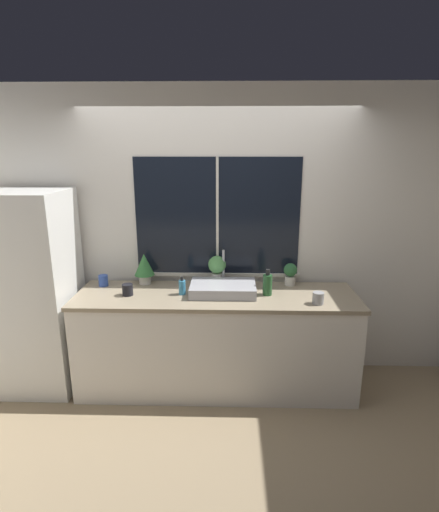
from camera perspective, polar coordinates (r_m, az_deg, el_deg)
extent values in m
plane|color=#937F60|center=(3.67, -0.65, -20.74)|extent=(14.00, 14.00, 0.00)
cube|color=silver|center=(3.79, -0.28, 3.03)|extent=(8.00, 0.06, 2.70)
cube|color=black|center=(3.72, -0.30, 5.60)|extent=(1.53, 0.01, 1.09)
cube|color=silver|center=(3.72, -0.31, 5.59)|extent=(0.02, 0.01, 1.09)
cube|color=silver|center=(3.85, -0.29, -2.65)|extent=(1.59, 0.04, 0.03)
cube|color=silver|center=(5.13, -26.61, 4.67)|extent=(0.06, 7.00, 2.70)
cube|color=silver|center=(5.03, 27.26, 4.39)|extent=(0.06, 7.00, 2.70)
cube|color=white|center=(3.72, -0.47, -12.25)|extent=(2.46, 0.67, 0.87)
cube|color=gray|center=(3.54, -0.48, -5.75)|extent=(2.48, 0.70, 0.03)
cube|color=silver|center=(3.96, -25.22, -4.70)|extent=(0.73, 0.65, 1.81)
cube|color=#ADADB2|center=(3.54, 0.49, -4.66)|extent=(0.57, 0.38, 0.09)
cylinder|color=#B7B7BC|center=(3.75, 0.55, -3.95)|extent=(0.04, 0.04, 0.03)
cylinder|color=#B7B7BC|center=(3.70, 0.56, -1.46)|extent=(0.02, 0.02, 0.31)
cylinder|color=silver|center=(3.85, -10.60, -3.27)|extent=(0.11, 0.11, 0.09)
cone|color=#387A3D|center=(3.80, -10.71, -1.19)|extent=(0.19, 0.19, 0.20)
cylinder|color=silver|center=(3.76, -0.38, -3.25)|extent=(0.11, 0.11, 0.11)
sphere|color=#569951|center=(3.72, -0.38, -1.24)|extent=(0.17, 0.17, 0.17)
cylinder|color=silver|center=(3.80, 10.02, -3.47)|extent=(0.10, 0.10, 0.09)
sphere|color=#2D6638|center=(3.77, 10.09, -1.97)|extent=(0.12, 0.12, 0.12)
cylinder|color=teal|center=(3.52, -5.36, -4.50)|extent=(0.06, 0.06, 0.13)
cylinder|color=black|center=(3.50, -5.39, -3.26)|extent=(0.03, 0.03, 0.04)
cylinder|color=#235128|center=(3.51, 6.87, -4.13)|extent=(0.08, 0.08, 0.18)
cylinder|color=black|center=(3.48, 6.93, -2.32)|extent=(0.04, 0.04, 0.05)
cylinder|color=#3351AD|center=(3.87, -16.26, -3.39)|extent=(0.09, 0.09, 0.10)
cylinder|color=black|center=(3.58, -13.00, -4.72)|extent=(0.09, 0.09, 0.10)
cylinder|color=gray|center=(3.41, 13.91, -5.86)|extent=(0.09, 0.09, 0.10)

